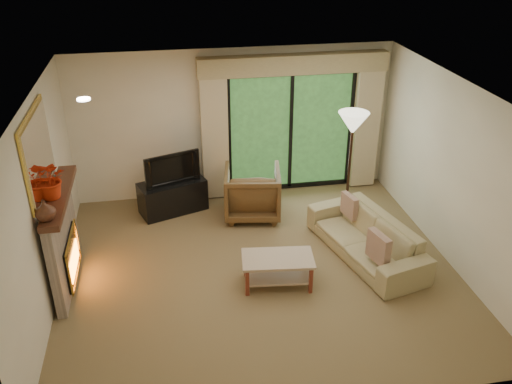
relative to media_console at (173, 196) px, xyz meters
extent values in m
plane|color=olive|center=(1.14, -1.95, -0.27)|extent=(5.50, 5.50, 0.00)
plane|color=white|center=(1.14, -1.95, 2.33)|extent=(5.50, 5.50, 0.00)
plane|color=beige|center=(1.14, 0.55, 1.03)|extent=(5.00, 0.00, 5.00)
plane|color=beige|center=(1.14, -4.45, 1.03)|extent=(5.00, 0.00, 5.00)
plane|color=beige|center=(-1.61, -1.95, 1.03)|extent=(0.00, 5.00, 5.00)
plane|color=beige|center=(3.89, -1.95, 1.03)|extent=(0.00, 5.00, 5.00)
cube|color=#C6B18A|center=(0.79, 0.39, 0.93)|extent=(0.45, 0.18, 2.35)
cube|color=#C6B18A|center=(3.49, 0.39, 0.93)|extent=(0.45, 0.18, 2.35)
cube|color=tan|center=(2.14, 0.41, 2.05)|extent=(3.20, 0.24, 0.32)
cube|color=black|center=(0.00, 0.00, 0.00)|extent=(1.20, 0.83, 0.55)
imported|color=black|center=(0.00, 0.00, 0.54)|extent=(0.92, 0.42, 0.54)
imported|color=brown|center=(1.30, -0.37, 0.15)|extent=(1.03, 1.05, 0.84)
imported|color=tan|center=(2.74, -1.85, 0.03)|extent=(1.30, 2.23, 0.61)
cube|color=brown|center=(2.67, -2.45, 0.25)|extent=(0.21, 0.43, 0.42)
cube|color=brown|center=(2.67, -1.25, 0.24)|extent=(0.18, 0.37, 0.36)
imported|color=#482618|center=(-1.47, -2.42, 1.22)|extent=(0.26, 0.26, 0.25)
imported|color=red|center=(-1.47, -1.86, 1.35)|extent=(0.55, 0.50, 0.51)
camera|label=1|loc=(-0.03, -8.19, 4.29)|focal=38.00mm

